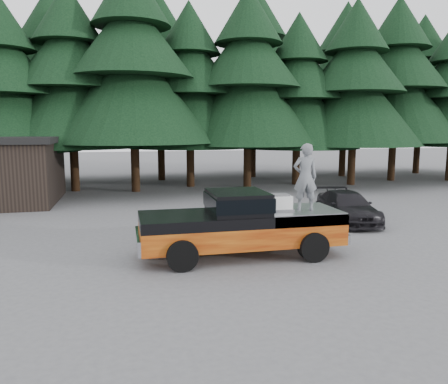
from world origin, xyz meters
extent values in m
plane|color=#545456|center=(0.00, 0.00, 0.00)|extent=(120.00, 120.00, 0.00)
cube|color=black|center=(1.48, 0.37, 1.62)|extent=(1.66, 1.90, 0.59)
cube|color=silver|center=(2.75, 0.28, 1.54)|extent=(0.63, 0.54, 0.42)
imported|color=slate|center=(3.45, 0.14, 2.31)|extent=(0.77, 0.57, 1.95)
imported|color=black|center=(6.98, 4.01, 0.60)|extent=(2.16, 4.28, 1.19)
camera|label=1|loc=(-1.69, -11.59, 3.72)|focal=35.00mm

